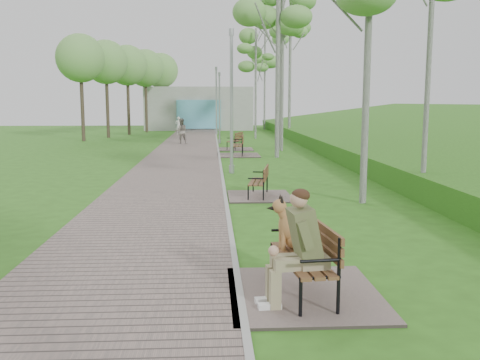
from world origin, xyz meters
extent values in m
cube|color=#6C5D57|center=(-1.75, 21.50, 0.02)|extent=(3.50, 67.00, 0.04)
cube|color=#999993|center=(0.00, 21.50, 0.03)|extent=(0.10, 67.00, 0.05)
cube|color=#9E9E99|center=(-1.50, 51.00, 2.00)|extent=(10.00, 5.00, 4.00)
cube|color=#5BAECB|center=(-1.50, 48.40, 1.50)|extent=(4.00, 0.20, 2.60)
cube|color=#6C5D57|center=(0.89, 6.35, 0.02)|extent=(2.06, 2.29, 0.04)
cube|color=brown|center=(0.84, 6.35, 0.51)|extent=(0.69, 1.76, 0.05)
cube|color=brown|center=(1.11, 6.38, 0.82)|extent=(0.23, 1.71, 0.38)
cube|color=#6C5D57|center=(0.96, 14.01, 0.02)|extent=(1.74, 1.93, 0.04)
cube|color=brown|center=(0.91, 14.01, 0.44)|extent=(0.68, 1.50, 0.04)
cube|color=brown|center=(1.14, 13.97, 0.70)|extent=(0.29, 1.44, 0.32)
cube|color=#6C5D57|center=(0.96, 25.63, 0.02)|extent=(2.07, 2.30, 0.04)
cube|color=brown|center=(0.91, 25.63, 0.52)|extent=(0.64, 1.76, 0.05)
cube|color=brown|center=(1.18, 25.61, 0.83)|extent=(0.17, 1.72, 0.38)
cube|color=#6C5D57|center=(0.96, 29.00, 0.02)|extent=(1.94, 2.16, 0.04)
cube|color=brown|center=(0.91, 29.00, 0.49)|extent=(0.95, 1.69, 0.04)
cube|color=brown|center=(1.16, 28.92, 0.78)|extent=(0.52, 1.56, 0.36)
cylinder|color=#A5A7AD|center=(0.37, 19.09, 0.15)|extent=(0.20, 0.20, 0.30)
cylinder|color=#A5A7AD|center=(0.37, 19.09, 2.53)|extent=(0.12, 0.12, 5.06)
cylinder|color=#A5A7AD|center=(0.37, 19.09, 5.12)|extent=(0.18, 0.18, 0.25)
cylinder|color=#A5A7AD|center=(0.16, 33.60, 0.13)|extent=(0.17, 0.17, 0.26)
cylinder|color=#A5A7AD|center=(0.16, 33.60, 2.17)|extent=(0.10, 0.10, 4.33)
cylinder|color=#A5A7AD|center=(0.16, 33.60, 4.37)|extent=(0.16, 0.16, 0.22)
cylinder|color=#A5A7AD|center=(0.06, 43.12, 0.16)|extent=(0.21, 0.21, 0.31)
cylinder|color=#A5A7AD|center=(0.06, 43.12, 2.62)|extent=(0.13, 0.13, 5.23)
cylinder|color=#A5A7AD|center=(0.06, 43.12, 5.29)|extent=(0.19, 0.19, 0.26)
imported|color=silver|center=(-2.97, 42.25, 0.73)|extent=(0.57, 0.41, 1.47)
imported|color=gray|center=(-2.26, 32.98, 0.80)|extent=(0.89, 0.76, 1.61)
cylinder|color=silver|center=(5.25, 13.14, 4.35)|extent=(0.16, 0.16, 8.70)
cylinder|color=silver|center=(3.60, 13.01, 3.81)|extent=(0.17, 0.17, 7.63)
cylinder|color=silver|center=(2.76, 24.69, 4.49)|extent=(0.19, 0.19, 8.97)
cylinder|color=silver|center=(3.48, 28.85, 4.92)|extent=(0.18, 0.18, 9.83)
cylinder|color=silver|center=(3.43, 28.09, 4.92)|extent=(0.18, 0.18, 9.84)
cylinder|color=silver|center=(5.20, 37.45, 4.97)|extent=(0.19, 0.19, 9.94)
ellipsoid|color=#71AD53|center=(5.20, 37.45, 8.15)|extent=(2.74, 2.74, 4.37)
cylinder|color=silver|center=(2.82, 37.95, 3.88)|extent=(0.16, 0.16, 7.75)
ellipsoid|color=#71AD53|center=(2.82, 37.95, 6.36)|extent=(2.24, 2.24, 3.41)
cylinder|color=silver|center=(4.73, 50.65, 4.45)|extent=(0.20, 0.20, 8.89)
ellipsoid|color=#71AD53|center=(4.73, 50.65, 7.29)|extent=(2.90, 2.90, 3.91)
camera|label=1|loc=(-0.38, -0.65, 2.64)|focal=40.00mm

